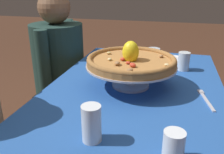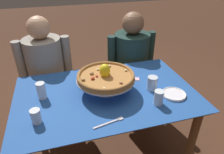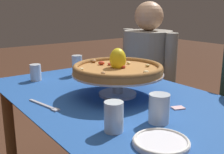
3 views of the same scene
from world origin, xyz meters
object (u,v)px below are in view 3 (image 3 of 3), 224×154
Objects in this scene: water_glass_side_right at (159,110)px; sugar_packet at (178,108)px; pizza_stand at (118,79)px; water_glass_front_left at (36,74)px; dinner_fork at (45,106)px; pizza at (118,68)px; side_plate at (161,142)px; water_glass_front_right at (114,119)px; water_glass_side_left at (77,67)px; diner_left at (147,86)px.

water_glass_side_right reaches higher than sugar_packet.
pizza_stand is 4.60× the size of water_glass_front_left.
pizza is at bearing 79.89° from dinner_fork.
pizza is at bearing 158.74° from pizza_stand.
pizza reaches higher than side_plate.
water_glass_front_right is 0.85× the size of water_glass_side_left.
water_glass_front_right reaches higher than dinner_fork.
sugar_packet is at bearing 4.01° from water_glass_side_left.
dinner_fork is (-0.52, -0.15, -0.01)m from side_plate.
pizza is 0.36m from water_glass_side_right.
diner_left is (-0.90, 0.79, -0.17)m from side_plate.
pizza_stand is at bearing -54.19° from diner_left.
water_glass_side_right is at bearing 136.85° from side_plate.
diner_left is at bearing 144.60° from sugar_packet.
dinner_fork is at bearing -16.78° from water_glass_front_left.
pizza reaches higher than pizza_stand.
water_glass_side_right is at bearing 78.21° from water_glass_front_right.
pizza is 0.46m from water_glass_side_left.
pizza is 0.51m from side_plate.
sugar_packet is (-0.05, 0.16, -0.04)m from water_glass_side_right.
water_glass_front_right is 0.09× the size of diner_left.
pizza is 4.00× the size of water_glass_front_right.
pizza is at bearing -54.22° from diner_left.
pizza_stand is 4.09× the size of water_glass_front_right.
water_glass_side_left is at bearing 171.86° from water_glass_side_right.
dinner_fork is at bearing -43.76° from water_glass_side_left.
side_plate reaches higher than dinner_fork.
water_glass_side_right is at bearing -12.20° from pizza_stand.
side_plate is at bearing 16.00° from dinner_fork.
dinner_fork is (-0.40, -0.26, -0.04)m from water_glass_side_right.
water_glass_side_right is 0.17m from side_plate.
side_plate is (0.16, 0.06, -0.04)m from water_glass_front_right.
water_glass_side_right is at bearing -12.22° from pizza.
diner_left is (-0.44, 0.61, -0.29)m from pizza.
water_glass_front_left is 0.44m from dinner_fork.
dinner_fork reaches higher than sugar_packet.
pizza_stand is 0.39m from water_glass_front_right.
sugar_packet is at bearing -35.40° from diner_left.
dinner_fork is (-0.06, -0.34, -0.13)m from pizza.
diner_left is at bearing 125.81° from pizza_stand.
water_glass_side_right reaches higher than dinner_fork.
water_glass_front_right is at bearing 13.79° from dinner_fork.
water_glass_front_right is at bearing -2.85° from water_glass_front_left.
water_glass_side_left is 0.55m from dinner_fork.
water_glass_front_left is 0.53× the size of side_plate.
sugar_packet is at bearing 106.98° from water_glass_side_right.
water_glass_side_right is 0.53× the size of dinner_fork.
dinner_fork is 1.03m from diner_left.
pizza is 3.41× the size of water_glass_side_left.
pizza_stand is 8.46× the size of sugar_packet.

